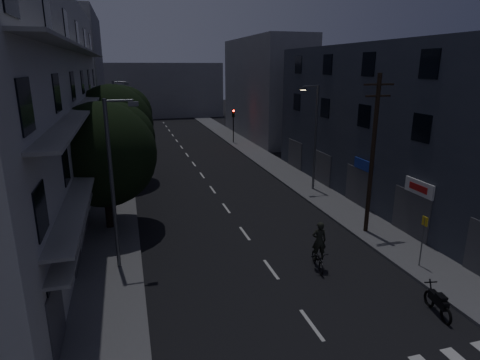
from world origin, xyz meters
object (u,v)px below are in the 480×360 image
bus_stop_sign (423,232)px  cyclist (318,253)px  utility_pole (373,152)px  motorcycle (438,303)px

bus_stop_sign → cyclist: bearing=164.4°
utility_pole → cyclist: 6.93m
utility_pole → cyclist: bearing=-146.0°
motorcycle → cyclist: 5.50m
bus_stop_sign → cyclist: (-4.76, 1.33, -1.07)m
utility_pole → bus_stop_sign: 5.37m
utility_pole → cyclist: size_ratio=3.72×
motorcycle → cyclist: cyclist is taller
bus_stop_sign → motorcycle: bearing=-119.4°
utility_pole → bus_stop_sign: (0.10, -4.47, -2.98)m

